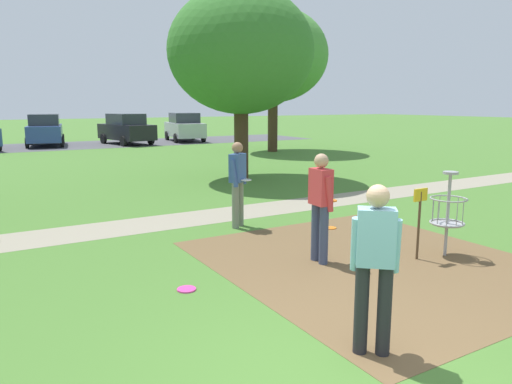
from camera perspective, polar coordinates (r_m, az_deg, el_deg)
The scene contains 14 objects.
dirt_tee_pad at distance 7.91m, azimuth 13.45°, elevation -7.99°, with size 4.62×5.18×0.01m, color brown.
disc_golf_basket at distance 8.37m, azimuth 21.31°, elevation -2.08°, with size 0.98×0.58×1.39m.
player_foreground_watching at distance 4.85m, azimuth 13.81°, elevation -7.80°, with size 0.46×0.45×1.71m.
player_throwing at distance 7.52m, azimuth 7.59°, elevation -1.13°, with size 0.41×0.48×1.71m.
player_waiting_left at distance 9.64m, azimuth -2.16°, elevation 1.48°, with size 0.48×0.45×1.71m.
frisbee_far_left at distance 9.81m, azimuth 8.77°, elevation -4.19°, with size 0.23×0.23×0.02m, color orange.
frisbee_far_right at distance 6.68m, azimuth -8.17°, elevation -11.24°, with size 0.26×0.26×0.02m, color #E53D99.
tree_near_left at distance 16.01m, azimuth -1.80°, elevation 16.15°, with size 4.65×4.65×6.06m.
tree_mid_left at distance 25.19m, azimuth 2.03°, elevation 15.75°, with size 5.50×5.50×7.17m.
parking_lot_strip at distance 30.48m, azimuth -25.37°, elevation 4.77°, with size 36.00×6.00×0.01m, color #4C4C51.
parked_car_center_left at distance 30.98m, azimuth -23.54°, elevation 6.69°, with size 2.52×4.45×1.84m.
parked_car_center_right at distance 30.70m, azimuth -14.99°, elevation 7.17°, with size 2.60×4.47×1.84m.
parked_car_rightmost at distance 32.45m, azimuth -8.40°, elevation 7.56°, with size 2.43×4.42×1.84m.
gravel_path at distance 10.21m, azimuth -13.70°, elevation -3.83°, with size 40.00×1.31×0.00m, color gray.
Camera 1 is at (-2.84, -2.88, 2.46)m, focal length 34.04 mm.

